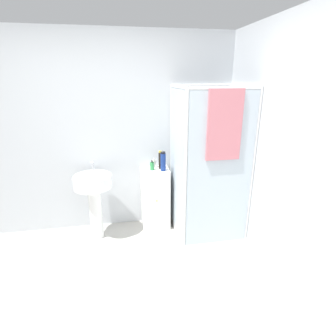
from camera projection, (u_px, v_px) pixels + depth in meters
name	position (u px, v px, depth m)	size (l,w,h in m)	color
ground_plane	(105.00, 329.00, 2.16)	(12.00, 12.00, 0.00)	#B2AFA8
wall_back	(103.00, 136.00, 3.32)	(6.40, 0.06, 2.50)	silver
wall_right	(316.00, 174.00, 2.03)	(0.06, 6.40, 2.50)	silver
shower_enclosure	(205.00, 196.00, 3.28)	(0.81, 0.84, 1.88)	white
vanity_cabinet	(155.00, 198.00, 3.53)	(0.36, 0.33, 0.83)	white
sink	(94.00, 193.00, 3.21)	(0.46, 0.46, 0.97)	white
soap_dispenser	(152.00, 166.00, 3.34)	(0.05, 0.05, 0.13)	green
shampoo_bottle_tall_black	(160.00, 160.00, 3.37)	(0.04, 0.04, 0.24)	black
shampoo_bottle_blue	(163.00, 162.00, 3.29)	(0.07, 0.07, 0.25)	navy
lotion_bottle_white	(154.00, 163.00, 3.44)	(0.05, 0.05, 0.13)	white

